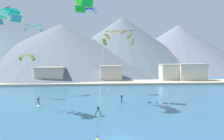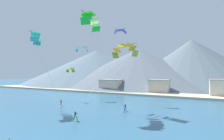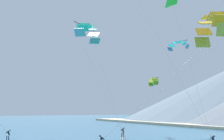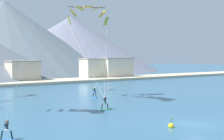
{
  "view_description": "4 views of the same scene",
  "coord_description": "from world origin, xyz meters",
  "px_view_note": "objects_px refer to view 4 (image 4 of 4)",
  "views": [
    {
      "loc": [
        -3.4,
        -28.69,
        10.78
      ],
      "look_at": [
        -0.44,
        11.92,
        7.76
      ],
      "focal_mm": 40.0,
      "sensor_mm": 36.0,
      "label": 1
    },
    {
      "loc": [
        17.26,
        -12.75,
        8.68
      ],
      "look_at": [
        2.6,
        16.35,
        9.14
      ],
      "focal_mm": 28.0,
      "sensor_mm": 36.0,
      "label": 2
    },
    {
      "loc": [
        28.34,
        -1.83,
        4.44
      ],
      "look_at": [
        -0.71,
        12.57,
        8.55
      ],
      "focal_mm": 50.0,
      "sensor_mm": 36.0,
      "label": 3
    },
    {
      "loc": [
        -24.79,
        -20.9,
        6.88
      ],
      "look_at": [
        -0.3,
        14.18,
        5.01
      ],
      "focal_mm": 50.0,
      "sensor_mm": 36.0,
      "label": 4
    }
  ],
  "objects_px": {
    "kitesurfer_near_lead": "(94,94)",
    "kitesurfer_far_left": "(4,134)",
    "kitesurfer_mid_center": "(106,105)",
    "race_marker_buoy": "(171,126)",
    "parafoil_kite_mid_center": "(88,13)"
  },
  "relations": [
    {
      "from": "kitesurfer_mid_center",
      "to": "parafoil_kite_mid_center",
      "type": "distance_m",
      "value": 18.54
    },
    {
      "from": "kitesurfer_near_lead",
      "to": "kitesurfer_far_left",
      "type": "distance_m",
      "value": 27.29
    },
    {
      "from": "kitesurfer_mid_center",
      "to": "race_marker_buoy",
      "type": "bearing_deg",
      "value": -92.26
    },
    {
      "from": "kitesurfer_near_lead",
      "to": "kitesurfer_mid_center",
      "type": "distance_m",
      "value": 12.17
    },
    {
      "from": "kitesurfer_near_lead",
      "to": "race_marker_buoy",
      "type": "bearing_deg",
      "value": -103.27
    },
    {
      "from": "kitesurfer_near_lead",
      "to": "parafoil_kite_mid_center",
      "type": "relative_size",
      "value": 0.13
    },
    {
      "from": "kitesurfer_near_lead",
      "to": "kitesurfer_far_left",
      "type": "relative_size",
      "value": 1.05
    },
    {
      "from": "kitesurfer_mid_center",
      "to": "kitesurfer_near_lead",
      "type": "bearing_deg",
      "value": 65.9
    },
    {
      "from": "kitesurfer_mid_center",
      "to": "parafoil_kite_mid_center",
      "type": "bearing_deg",
      "value": 70.04
    },
    {
      "from": "kitesurfer_near_lead",
      "to": "race_marker_buoy",
      "type": "relative_size",
      "value": 1.81
    },
    {
      "from": "kitesurfer_far_left",
      "to": "parafoil_kite_mid_center",
      "type": "bearing_deg",
      "value": 44.96
    },
    {
      "from": "kitesurfer_far_left",
      "to": "race_marker_buoy",
      "type": "height_order",
      "value": "kitesurfer_far_left"
    },
    {
      "from": "parafoil_kite_mid_center",
      "to": "race_marker_buoy",
      "type": "height_order",
      "value": "parafoil_kite_mid_center"
    },
    {
      "from": "kitesurfer_far_left",
      "to": "kitesurfer_mid_center",
      "type": "bearing_deg",
      "value": 26.2
    },
    {
      "from": "parafoil_kite_mid_center",
      "to": "race_marker_buoy",
      "type": "bearing_deg",
      "value": -101.39
    }
  ]
}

